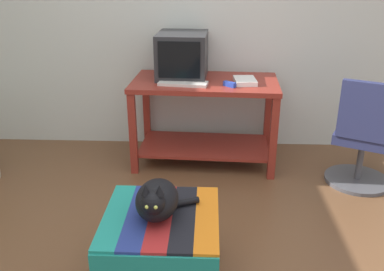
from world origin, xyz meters
The scene contains 10 objects.
back_wall centered at (0.00, 2.05, 1.30)m, with size 8.00×0.10×2.60m, color silver.
desk centered at (0.16, 1.60, 0.51)m, with size 1.27×0.73×0.75m.
tv_monitor centered at (-0.04, 1.71, 0.94)m, with size 0.44×0.50×0.38m.
keyboard centered at (-0.02, 1.46, 0.76)m, with size 0.40×0.15×0.02m, color beige.
book centered at (0.49, 1.53, 0.77)m, with size 0.17×0.24×0.04m, color white.
ottoman_with_blanket centered at (-0.06, 0.03, 0.21)m, with size 0.62×0.65×0.41m.
cat centered at (-0.07, 0.03, 0.52)m, with size 0.34×0.35×0.25m.
office_chair centered at (1.40, 1.19, 0.39)m, with size 0.56×0.56×0.89m.
stapler centered at (0.36, 1.42, 0.77)m, with size 0.04×0.11×0.04m, color #2342B7.
pen centered at (0.52, 1.55, 0.75)m, with size 0.01×0.01×0.14m, color #2351B2.
Camera 1 is at (0.20, -1.88, 1.68)m, focal length 39.33 mm.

